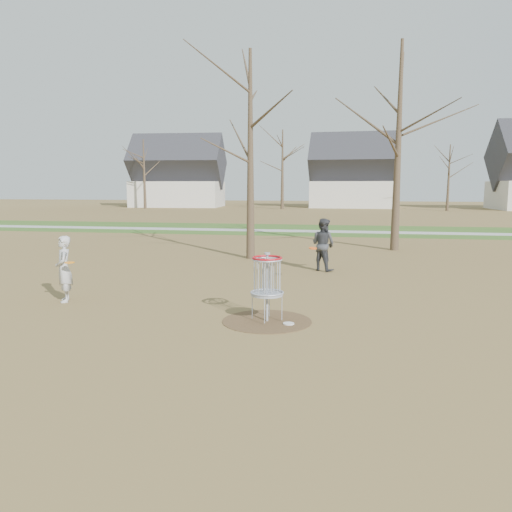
{
  "coord_description": "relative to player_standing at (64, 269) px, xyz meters",
  "views": [
    {
      "loc": [
        1.55,
        -9.58,
        2.69
      ],
      "look_at": [
        -0.5,
        1.5,
        1.1
      ],
      "focal_mm": 35.0,
      "sensor_mm": 36.0,
      "label": 1
    }
  ],
  "objects": [
    {
      "name": "player_standing",
      "position": [
        0.0,
        0.0,
        0.0
      ],
      "size": [
        0.6,
        0.67,
        1.54
      ],
      "primitive_type": "imported",
      "rotation": [
        0.0,
        0.0,
        -1.04
      ],
      "color": "#B8B8B8",
      "rests_on": "ground"
    },
    {
      "name": "houses_row",
      "position": [
        9.24,
        51.72,
        2.75
      ],
      "size": [
        56.51,
        10.01,
        7.26
      ],
      "color": "silver",
      "rests_on": "ground"
    },
    {
      "name": "bare_trees",
      "position": [
        6.7,
        34.94,
        4.57
      ],
      "size": [
        52.62,
        44.98,
        9.0
      ],
      "color": "#382B1E",
      "rests_on": "ground"
    },
    {
      "name": "disc_golf_basket",
      "position": [
        4.92,
        -0.84,
        0.14
      ],
      "size": [
        0.64,
        0.64,
        1.35
      ],
      "color": "#9EA3AD",
      "rests_on": "ground"
    },
    {
      "name": "ground",
      "position": [
        4.92,
        -0.84,
        -0.77
      ],
      "size": [
        160.0,
        160.0,
        0.0
      ],
      "primitive_type": "plane",
      "color": "brown",
      "rests_on": "ground"
    },
    {
      "name": "discs_in_play",
      "position": [
        3.05,
        1.65,
        0.2
      ],
      "size": [
        5.43,
        3.9,
        0.06
      ],
      "color": "#FF540D",
      "rests_on": "ground"
    },
    {
      "name": "green_band",
      "position": [
        4.92,
        20.16,
        -0.77
      ],
      "size": [
        160.0,
        8.0,
        0.01
      ],
      "primitive_type": "cube",
      "color": "#2D5119",
      "rests_on": "ground"
    },
    {
      "name": "player_throwing",
      "position": [
        5.71,
        5.44,
        0.06
      ],
      "size": [
        1.03,
        0.97,
        1.67
      ],
      "primitive_type": "imported",
      "rotation": [
        0.0,
        0.0,
        2.57
      ],
      "color": "#36373B",
      "rests_on": "ground"
    },
    {
      "name": "disc_grounded",
      "position": [
        5.38,
        -1.0,
        -0.75
      ],
      "size": [
        0.22,
        0.22,
        0.02
      ],
      "primitive_type": "cylinder",
      "color": "silver",
      "rests_on": "dirt_circle"
    },
    {
      "name": "dirt_circle",
      "position": [
        4.92,
        -0.84,
        -0.77
      ],
      "size": [
        1.8,
        1.8,
        0.01
      ],
      "primitive_type": "cylinder",
      "color": "#47331E",
      "rests_on": "ground"
    },
    {
      "name": "footpath",
      "position": [
        4.92,
        19.16,
        -0.76
      ],
      "size": [
        160.0,
        1.5,
        0.01
      ],
      "primitive_type": "cube",
      "color": "#9E9E99",
      "rests_on": "green_band"
    }
  ]
}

